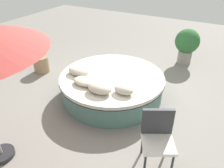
% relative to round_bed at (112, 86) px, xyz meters
% --- Properties ---
extents(ground_plane, '(16.00, 16.00, 0.00)m').
position_rel_round_bed_xyz_m(ground_plane, '(0.00, 0.00, -0.30)').
color(ground_plane, gray).
extents(round_bed, '(2.52, 2.52, 0.58)m').
position_rel_round_bed_xyz_m(round_bed, '(0.00, 0.00, 0.00)').
color(round_bed, '#4C726B').
rests_on(round_bed, ground_plane).
extents(throw_pillow_0, '(0.55, 0.37, 0.19)m').
position_rel_round_bed_xyz_m(throw_pillow_0, '(0.74, 0.31, 0.38)').
color(throw_pillow_0, beige).
rests_on(throw_pillow_0, round_bed).
extents(throw_pillow_1, '(0.55, 0.37, 0.14)m').
position_rel_round_bed_xyz_m(throw_pillow_1, '(0.35, 0.62, 0.36)').
color(throw_pillow_1, beige).
rests_on(throw_pillow_1, round_bed).
extents(throw_pillow_2, '(0.54, 0.37, 0.22)m').
position_rel_round_bed_xyz_m(throw_pillow_2, '(-0.11, 0.75, 0.39)').
color(throw_pillow_2, beige).
rests_on(throw_pillow_2, round_bed).
extents(throw_pillow_3, '(0.44, 0.29, 0.19)m').
position_rel_round_bed_xyz_m(throw_pillow_3, '(-0.58, 0.55, 0.38)').
color(throw_pillow_3, beige).
rests_on(throw_pillow_3, round_bed).
extents(patio_chair, '(0.69, 0.69, 0.98)m').
position_rel_round_bed_xyz_m(patio_chair, '(-1.58, 1.34, 0.26)').
color(patio_chair, '#333338').
rests_on(patio_chair, ground_plane).
extents(planter, '(0.75, 0.75, 1.12)m').
position_rel_round_bed_xyz_m(planter, '(-1.14, -2.79, 0.36)').
color(planter, gray).
rests_on(planter, ground_plane).
extents(side_table, '(0.45, 0.45, 0.48)m').
position_rel_round_bed_xyz_m(side_table, '(2.48, -0.14, -0.06)').
color(side_table, '#997A56').
rests_on(side_table, ground_plane).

